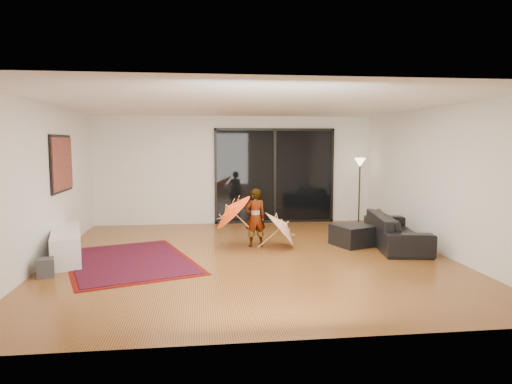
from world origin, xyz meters
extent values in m
plane|color=olive|center=(0.00, 0.00, 0.00)|extent=(7.00, 7.00, 0.00)
plane|color=white|center=(0.00, 0.00, 2.70)|extent=(7.00, 7.00, 0.00)
plane|color=silver|center=(0.00, 3.50, 1.35)|extent=(7.00, 0.00, 7.00)
plane|color=silver|center=(0.00, -3.50, 1.35)|extent=(7.00, 0.00, 7.00)
plane|color=silver|center=(-3.50, 0.00, 1.35)|extent=(0.00, 7.00, 7.00)
plane|color=silver|center=(3.50, 0.00, 1.35)|extent=(0.00, 7.00, 7.00)
cube|color=black|center=(1.00, 3.47, 1.20)|extent=(3.00, 0.04, 2.40)
cube|color=black|center=(1.00, 3.45, 2.37)|extent=(3.06, 0.06, 0.06)
cube|color=black|center=(1.00, 3.45, 0.03)|extent=(3.06, 0.06, 0.06)
cube|color=black|center=(1.00, 3.45, 1.20)|extent=(0.06, 0.06, 2.40)
cube|color=black|center=(-3.48, 1.00, 1.65)|extent=(0.02, 1.28, 1.08)
cube|color=#1F451B|center=(-3.46, 1.00, 1.65)|extent=(0.03, 1.18, 0.98)
cube|color=white|center=(-3.25, 0.29, 0.26)|extent=(0.93, 1.92, 0.52)
cube|color=#424244|center=(-3.25, -0.82, 0.14)|extent=(0.31, 0.31, 0.28)
cube|color=#600C08|center=(-2.12, -0.06, 0.01)|extent=(2.78, 3.27, 0.01)
cube|color=#64090F|center=(-2.12, -0.06, 0.01)|extent=(2.58, 3.07, 0.02)
imported|color=black|center=(2.95, 0.50, 0.32)|extent=(1.20, 2.29, 0.64)
cube|color=black|center=(2.14, 0.68, 0.20)|extent=(0.92, 0.92, 0.41)
cylinder|color=black|center=(3.10, 3.07, 0.02)|extent=(0.28, 0.28, 0.03)
cylinder|color=black|center=(3.10, 3.07, 0.76)|extent=(0.04, 0.04, 1.53)
cone|color=#FFD899|center=(3.10, 3.07, 1.55)|extent=(0.28, 0.28, 0.22)
imported|color=#999999|center=(0.19, 0.83, 0.58)|extent=(0.46, 0.34, 1.15)
cone|color=#F9420D|center=(-0.36, 0.78, 0.74)|extent=(0.75, 0.88, 0.74)
cylinder|color=tan|center=(-0.36, 0.78, 0.40)|extent=(0.37, 0.02, 0.37)
cylinder|color=tan|center=(-0.36, 0.78, 0.84)|extent=(0.05, 0.02, 0.05)
cone|color=white|center=(0.79, 0.68, 0.51)|extent=(0.69, 0.86, 0.78)
cylinder|color=tan|center=(0.79, 0.68, 0.13)|extent=(0.44, 0.02, 0.37)
cylinder|color=tan|center=(0.79, 0.68, 0.62)|extent=(0.05, 0.02, 0.05)
camera|label=1|loc=(-0.87, -7.96, 2.05)|focal=32.00mm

